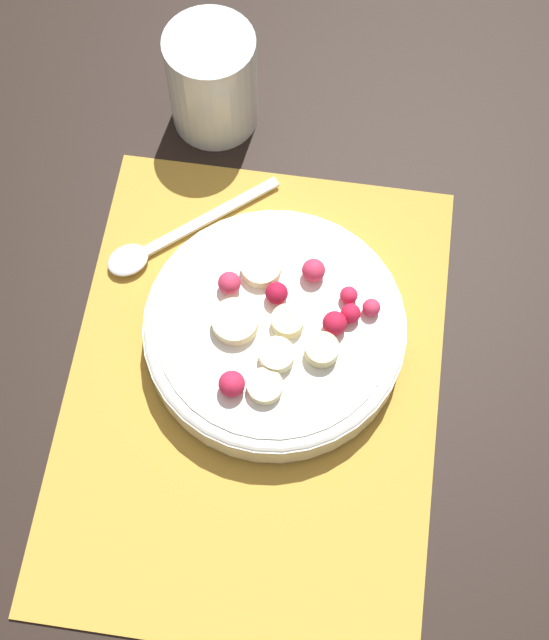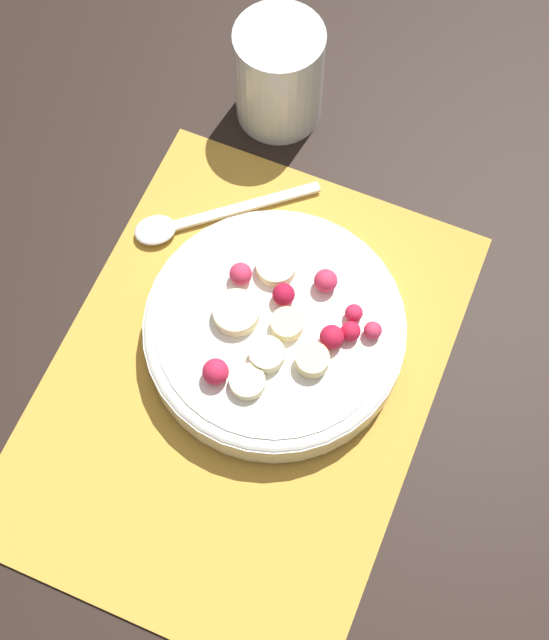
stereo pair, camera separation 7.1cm
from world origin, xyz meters
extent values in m
plane|color=black|center=(0.00, 0.00, 0.00)|extent=(3.00, 3.00, 0.00)
cube|color=gold|center=(0.00, 0.00, 0.00)|extent=(0.41, 0.30, 0.01)
cylinder|color=silver|center=(0.04, -0.01, 0.02)|extent=(0.21, 0.21, 0.03)
torus|color=silver|center=(0.04, -0.01, 0.03)|extent=(0.21, 0.21, 0.01)
cylinder|color=white|center=(0.04, -0.01, 0.04)|extent=(0.19, 0.19, 0.00)
cylinder|color=beige|center=(0.04, 0.02, 0.04)|extent=(0.05, 0.05, 0.01)
cylinder|color=beige|center=(0.02, -0.05, 0.05)|extent=(0.03, 0.03, 0.01)
cylinder|color=beige|center=(-0.01, -0.01, 0.04)|extent=(0.03, 0.03, 0.01)
cylinder|color=#F4EAB7|center=(0.01, -0.02, 0.04)|extent=(0.04, 0.04, 0.01)
cylinder|color=beige|center=(0.09, 0.01, 0.04)|extent=(0.04, 0.04, 0.01)
cylinder|color=beige|center=(0.04, -0.02, 0.04)|extent=(0.04, 0.04, 0.01)
sphere|color=red|center=(0.05, -0.06, 0.05)|extent=(0.02, 0.02, 0.02)
sphere|color=red|center=(0.06, -0.07, 0.05)|extent=(0.02, 0.02, 0.02)
sphere|color=#B21433|center=(0.07, -0.01, 0.05)|extent=(0.02, 0.02, 0.02)
sphere|color=#DB3356|center=(0.09, -0.04, 0.05)|extent=(0.02, 0.02, 0.02)
sphere|color=#D12347|center=(-0.02, 0.01, 0.05)|extent=(0.02, 0.02, 0.02)
sphere|color=#DB3356|center=(0.07, 0.03, 0.05)|extent=(0.02, 0.02, 0.02)
sphere|color=#DB3356|center=(0.06, -0.09, 0.05)|extent=(0.01, 0.01, 0.01)
sphere|color=#D12347|center=(0.07, -0.07, 0.05)|extent=(0.01, 0.01, 0.01)
cube|color=silver|center=(0.15, 0.06, 0.01)|extent=(0.09, 0.11, 0.00)
ellipsoid|color=silver|center=(0.10, 0.12, 0.01)|extent=(0.05, 0.05, 0.01)
cylinder|color=white|center=(0.26, 0.08, 0.05)|extent=(0.08, 0.08, 0.10)
camera|label=1|loc=(-0.23, -0.05, 0.70)|focal=50.00mm
camera|label=2|loc=(-0.21, -0.12, 0.70)|focal=50.00mm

